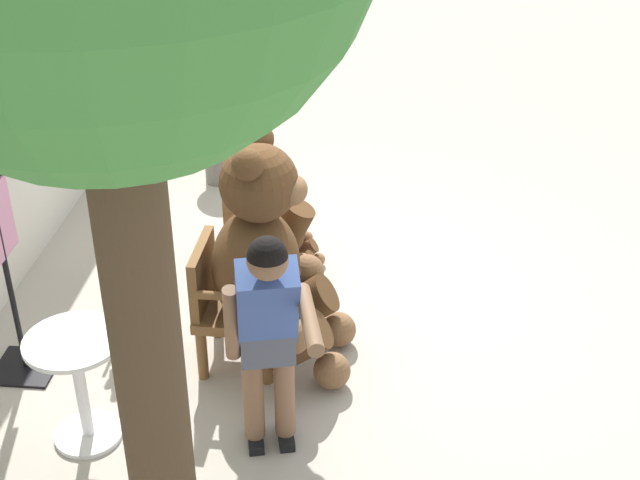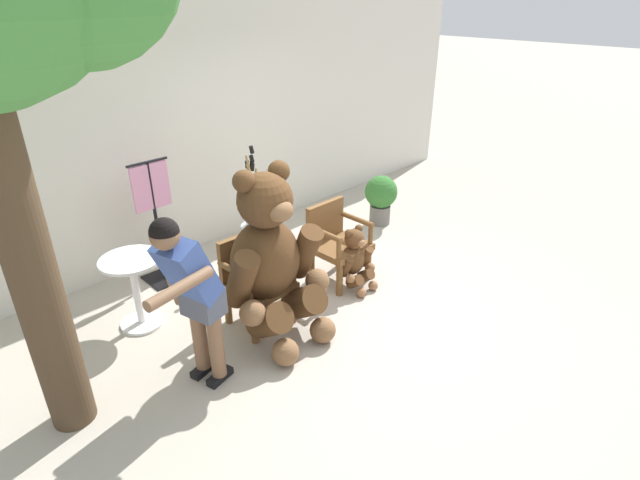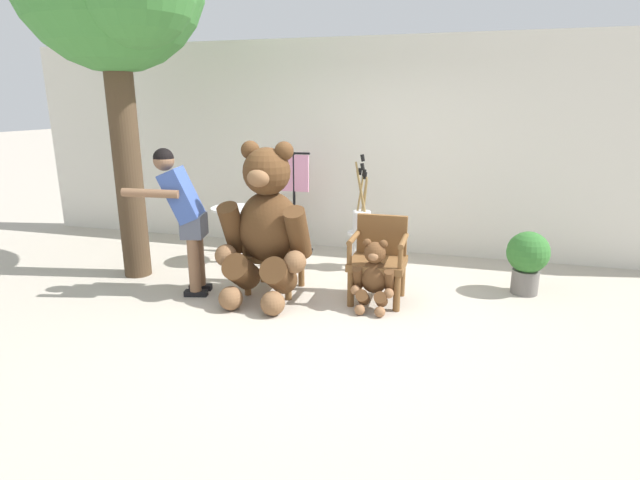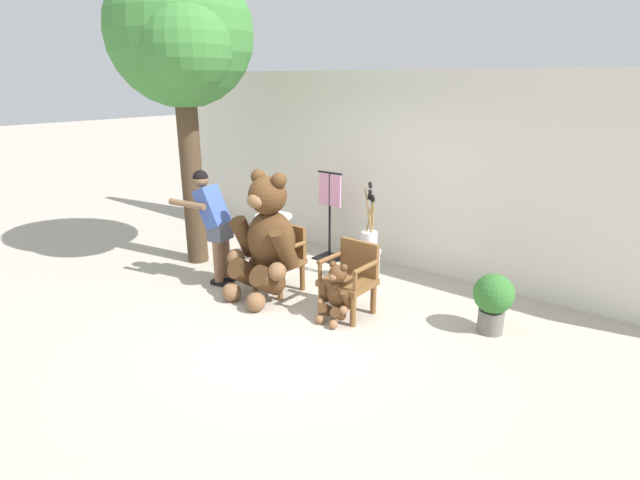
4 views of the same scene
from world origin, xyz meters
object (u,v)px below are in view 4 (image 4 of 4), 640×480
(teddy_bear_small, at_px, (336,293))
(clothing_display_stand, at_px, (330,214))
(patio_tree, at_px, (182,39))
(potted_plant, at_px, (493,299))
(person_visitor, at_px, (213,218))
(white_stool, at_px, (369,257))
(round_side_table, at_px, (274,233))
(wooden_chair_right, at_px, (351,276))
(wooden_chair_left, at_px, (282,256))
(teddy_bear_large, at_px, (266,237))
(brush_bucket, at_px, (369,236))

(teddy_bear_small, height_order, clothing_display_stand, clothing_display_stand)
(patio_tree, bearing_deg, teddy_bear_small, -4.41)
(potted_plant, height_order, clothing_display_stand, clothing_display_stand)
(clothing_display_stand, bearing_deg, person_visitor, -110.00)
(white_stool, height_order, patio_tree, patio_tree)
(teddy_bear_small, distance_m, patio_tree, 3.99)
(white_stool, bearing_deg, teddy_bear_small, -73.24)
(round_side_table, bearing_deg, potted_plant, -2.47)
(person_visitor, distance_m, potted_plant, 3.65)
(wooden_chair_right, bearing_deg, teddy_bear_small, -90.01)
(white_stool, height_order, clothing_display_stand, clothing_display_stand)
(round_side_table, xyz_separation_m, clothing_display_stand, (0.59, 0.62, 0.27))
(wooden_chair_left, relative_size, wooden_chair_right, 1.00)
(teddy_bear_large, xyz_separation_m, white_stool, (0.75, 1.20, -0.44))
(person_visitor, bearing_deg, patio_tree, 158.29)
(person_visitor, bearing_deg, brush_bucket, 39.20)
(person_visitor, xyz_separation_m, patio_tree, (-0.81, 0.32, 2.27))
(patio_tree, bearing_deg, round_side_table, 43.14)
(patio_tree, relative_size, potted_plant, 6.26)
(wooden_chair_right, relative_size, round_side_table, 1.19)
(patio_tree, bearing_deg, person_visitor, -21.71)
(teddy_bear_large, bearing_deg, person_visitor, -172.28)
(wooden_chair_right, bearing_deg, brush_bucket, 111.35)
(potted_plant, xyz_separation_m, clothing_display_stand, (-2.85, 0.76, 0.32))
(potted_plant, bearing_deg, wooden_chair_left, -167.56)
(wooden_chair_left, xyz_separation_m, teddy_bear_large, (-0.00, -0.27, 0.33))
(wooden_chair_left, relative_size, person_visitor, 0.56)
(teddy_bear_small, xyz_separation_m, round_side_table, (-1.95, 1.00, 0.10))
(teddy_bear_small, relative_size, white_stool, 1.54)
(white_stool, distance_m, patio_tree, 3.86)
(person_visitor, distance_m, patio_tree, 2.43)
(person_visitor, bearing_deg, teddy_bear_small, 3.06)
(teddy_bear_large, bearing_deg, white_stool, 57.93)
(wooden_chair_right, bearing_deg, wooden_chair_left, -180.00)
(wooden_chair_left, distance_m, round_side_table, 1.11)
(wooden_chair_right, bearing_deg, teddy_bear_large, -166.50)
(teddy_bear_large, relative_size, clothing_display_stand, 1.19)
(teddy_bear_large, xyz_separation_m, brush_bucket, (0.75, 1.20, -0.14))
(brush_bucket, bearing_deg, teddy_bear_small, -73.26)
(teddy_bear_small, xyz_separation_m, clothing_display_stand, (-1.36, 1.62, 0.37))
(brush_bucket, distance_m, potted_plant, 1.91)
(teddy_bear_small, bearing_deg, round_side_table, 152.79)
(person_visitor, bearing_deg, potted_plant, 15.45)
(person_visitor, height_order, round_side_table, person_visitor)
(clothing_display_stand, bearing_deg, brush_bucket, -22.14)
(potted_plant, bearing_deg, teddy_bear_small, -150.21)
(wooden_chair_right, xyz_separation_m, brush_bucket, (-0.37, 0.94, 0.19))
(teddy_bear_large, relative_size, person_visitor, 1.05)
(white_stool, relative_size, clothing_display_stand, 0.34)
(teddy_bear_large, distance_m, round_side_table, 1.34)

